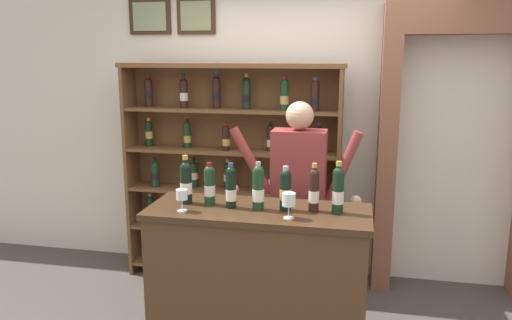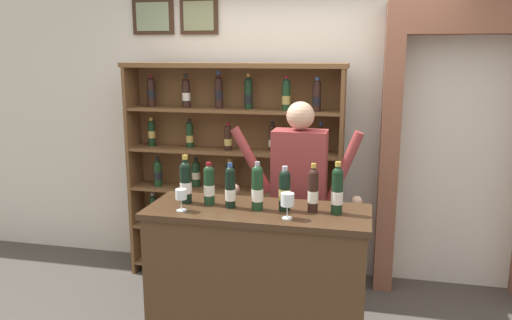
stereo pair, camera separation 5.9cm
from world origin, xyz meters
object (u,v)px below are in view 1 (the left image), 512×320
Objects in this scene: tasting_bottle_vin_santo at (186,182)px; wine_glass_center at (289,201)px; wine_glass_right at (182,196)px; tasting_bottle_riserva at (231,187)px; shopkeeper at (298,189)px; tasting_bottle_prosecco at (210,185)px; tasting_bottle_super_tuscan at (338,190)px; tasting_bottle_chianti at (285,189)px; wine_shelf at (232,167)px; tasting_bottle_brunello at (314,190)px; tasting_bottle_grappa at (258,188)px; tasting_counter at (258,285)px.

wine_glass_center is at bearing -13.69° from tasting_bottle_vin_santo.
tasting_bottle_vin_santo reaches higher than wine_glass_right.
tasting_bottle_riserva reaches higher than wine_glass_center.
tasting_bottle_prosecco is (-0.51, -0.55, 0.15)m from shopkeeper.
tasting_bottle_riserva is at bearing -6.39° from tasting_bottle_vin_santo.
tasting_bottle_super_tuscan is at bearing -61.06° from shopkeeper.
tasting_bottle_prosecco is 0.99× the size of tasting_bottle_chianti.
wine_shelf reaches higher than tasting_bottle_riserva.
tasting_bottle_brunello is (0.18, 0.01, 0.00)m from tasting_bottle_chianti.
tasting_bottle_grappa is 1.97× the size of wine_glass_center.
wine_glass_right is 0.67m from wine_glass_center.
tasting_counter is 0.79m from shopkeeper.
tasting_bottle_grappa is at bearing -4.72° from tasting_bottle_vin_santo.
tasting_bottle_riserva is 0.18m from tasting_bottle_grappa.
tasting_bottle_grappa is (0.48, -1.20, 0.16)m from wine_shelf.
shopkeeper reaches higher than tasting_bottle_grappa.
tasting_bottle_prosecco is 0.16m from tasting_bottle_riserva.
wine_glass_center reaches higher than wine_glass_right.
tasting_bottle_super_tuscan is (0.98, -0.01, 0.01)m from tasting_bottle_vin_santo.
tasting_bottle_riserva is (0.30, -1.19, 0.15)m from wine_shelf.
tasting_bottle_grappa reaches higher than wine_glass_right.
tasting_bottle_prosecco is 0.21m from wine_glass_right.
shopkeeper is 0.88m from tasting_bottle_vin_santo.
wine_glass_right is (0.03, -0.17, -0.05)m from tasting_bottle_vin_santo.
tasting_bottle_brunello is 0.82m from wine_glass_right.
shopkeeper is 0.77m from tasting_bottle_prosecco.
tasting_bottle_prosecco is 0.67m from tasting_bottle_brunello.
tasting_bottle_brunello is at bearing 3.95° from tasting_counter.
wine_glass_center is at bearing -150.63° from tasting_bottle_super_tuscan.
tasting_bottle_chianti is at bearing 13.49° from wine_glass_right.
tasting_bottle_riserva is 0.95× the size of tasting_bottle_brunello.
tasting_bottle_brunello is (0.83, -0.00, -0.00)m from tasting_bottle_vin_santo.
tasting_bottle_vin_santo reaches higher than tasting_bottle_prosecco.
wine_glass_center is at bearing -0.25° from wine_glass_right.
tasting_bottle_grappa is (0.00, -0.01, 0.67)m from tasting_counter.
tasting_bottle_vin_santo is 1.14× the size of tasting_bottle_prosecco.
tasting_bottle_chianti is at bearing -61.12° from wine_shelf.
wine_glass_center is at bearing -62.52° from wine_shelf.
tasting_bottle_chianti is at bearing -175.70° from tasting_bottle_brunello.
tasting_bottle_chianti is 1.81× the size of wine_glass_center.
tasting_bottle_prosecco is 0.50m from tasting_bottle_chianti.
tasting_bottle_vin_santo is (-0.67, -0.55, 0.16)m from shopkeeper.
tasting_bottle_riserva reaches higher than tasting_bottle_chianti.
tasting_bottle_super_tuscan reaches higher than wine_glass_right.
tasting_bottle_chianti reaches higher than wine_glass_right.
tasting_bottle_prosecco is 2.01× the size of wine_glass_right.
tasting_bottle_prosecco is at bearing 178.05° from tasting_bottle_chianti.
tasting_bottle_grappa is (0.18, -0.01, 0.01)m from tasting_bottle_riserva.
wine_glass_center is (0.70, -0.17, -0.04)m from tasting_bottle_vin_santo.
wine_shelf reaches higher than tasting_bottle_grappa.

